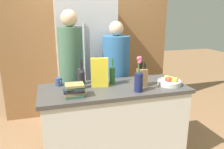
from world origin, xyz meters
TOP-DOWN VIEW (x-y plane):
  - kitchen_island at (0.00, 0.00)m, footprint 1.60×0.65m
  - back_wall_wood at (0.00, 1.49)m, footprint 2.80×0.12m
  - refrigerator at (-0.12, 1.13)m, footprint 0.85×0.63m
  - fruit_bowl at (0.62, -0.10)m, footprint 0.26×0.26m
  - knife_block at (0.31, -0.05)m, footprint 0.10×0.09m
  - flower_vase at (0.20, -0.21)m, footprint 0.09×0.09m
  - cereal_box at (-0.15, 0.06)m, footprint 0.19×0.09m
  - coffee_mug at (-0.58, 0.23)m, footprint 0.08×0.11m
  - book_stack at (-0.45, -0.17)m, footprint 0.22×0.15m
  - bottle_oil at (-0.33, 0.20)m, footprint 0.08×0.08m
  - bottle_vinegar at (-0.34, 0.06)m, footprint 0.07×0.07m
  - bottle_wine at (0.02, 0.13)m, footprint 0.06×0.06m
  - person_at_sink at (-0.40, 0.56)m, footprint 0.30×0.30m
  - person_in_blue at (0.19, 0.56)m, footprint 0.36×0.36m

SIDE VIEW (x-z plane):
  - kitchen_island at x=0.00m, z-range 0.00..0.92m
  - person_in_blue at x=0.19m, z-range 0.09..1.70m
  - refrigerator at x=-0.12m, z-range 0.00..1.92m
  - fruit_bowl at x=0.62m, z-range 0.91..1.01m
  - coffee_mug at x=-0.58m, z-range 0.92..1.01m
  - book_stack at x=-0.45m, z-range 0.92..1.05m
  - person_at_sink at x=-0.40m, z-range 0.12..1.87m
  - knife_block at x=0.31m, z-range 0.89..1.16m
  - bottle_oil at x=-0.33m, z-range 0.89..1.18m
  - bottle_vinegar at x=-0.34m, z-range 0.89..1.18m
  - bottle_wine at x=0.02m, z-range 0.89..1.19m
  - flower_vase at x=0.20m, z-range 0.87..1.24m
  - cereal_box at x=-0.15m, z-range 0.92..1.24m
  - back_wall_wood at x=0.00m, z-range 0.00..2.60m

